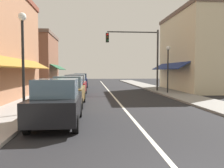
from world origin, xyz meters
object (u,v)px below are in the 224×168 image
at_px(parked_car_nearest_left, 57,102).
at_px(street_lamp_left_near, 23,47).
at_px(parked_car_third_left, 75,85).
at_px(parked_car_second_left, 69,91).
at_px(street_lamp_right_mid, 168,61).
at_px(parked_car_distant_left, 81,80).
at_px(traffic_signal_mast_arm, 140,50).
at_px(parked_car_far_left, 77,83).

distance_m(parked_car_nearest_left, street_lamp_left_near, 3.28).
bearing_deg(parked_car_nearest_left, parked_car_third_left, 90.03).
bearing_deg(parked_car_second_left, street_lamp_right_mid, 38.73).
xyz_separation_m(parked_car_distant_left, traffic_signal_mast_arm, (6.25, -6.93, 3.32)).
distance_m(parked_car_far_left, street_lamp_left_near, 13.11).
distance_m(street_lamp_left_near, street_lamp_right_mid, 13.68).
height_order(parked_car_far_left, traffic_signal_mast_arm, traffic_signal_mast_arm).
height_order(parked_car_nearest_left, parked_car_second_left, same).
height_order(parked_car_second_left, parked_car_distant_left, same).
height_order(parked_car_third_left, parked_car_distant_left, same).
height_order(parked_car_nearest_left, parked_car_third_left, same).
xyz_separation_m(traffic_signal_mast_arm, street_lamp_right_mid, (1.97, -2.46, -1.25)).
relative_size(parked_car_third_left, street_lamp_left_near, 0.89).
xyz_separation_m(parked_car_nearest_left, parked_car_third_left, (-0.05, 10.65, 0.00)).
bearing_deg(street_lamp_right_mid, parked_car_second_left, -142.33).
distance_m(parked_car_third_left, street_lamp_left_near, 9.44).
distance_m(parked_car_second_left, parked_car_third_left, 5.79).
relative_size(parked_car_third_left, traffic_signal_mast_arm, 0.67).
relative_size(parked_car_distant_left, street_lamp_left_near, 0.89).
distance_m(parked_car_third_left, parked_car_distant_left, 9.88).
relative_size(parked_car_second_left, parked_car_distant_left, 1.00).
bearing_deg(street_lamp_left_near, parked_car_distant_left, 85.11).
height_order(traffic_signal_mast_arm, street_lamp_right_mid, traffic_signal_mast_arm).
relative_size(parked_car_distant_left, street_lamp_right_mid, 0.96).
height_order(parked_car_second_left, traffic_signal_mast_arm, traffic_signal_mast_arm).
xyz_separation_m(parked_car_nearest_left, parked_car_distant_left, (-0.10, 20.53, 0.00)).
relative_size(parked_car_far_left, parked_car_distant_left, 1.00).
bearing_deg(parked_car_second_left, traffic_signal_mast_arm, 55.88).
relative_size(parked_car_third_left, parked_car_far_left, 1.00).
bearing_deg(parked_car_distant_left, parked_car_nearest_left, -91.24).
height_order(parked_car_nearest_left, traffic_signal_mast_arm, traffic_signal_mast_arm).
bearing_deg(parked_car_second_left, parked_car_far_left, 91.82).
xyz_separation_m(parked_car_far_left, traffic_signal_mast_arm, (6.29, -0.85, 3.32)).
height_order(parked_car_second_left, street_lamp_right_mid, street_lamp_right_mid).
bearing_deg(parked_car_distant_left, parked_car_third_left, -91.23).
relative_size(parked_car_far_left, traffic_signal_mast_arm, 0.67).
height_order(parked_car_third_left, parked_car_far_left, same).
height_order(parked_car_far_left, parked_car_distant_left, same).
height_order(parked_car_far_left, street_lamp_right_mid, street_lamp_right_mid).
distance_m(parked_car_nearest_left, street_lamp_right_mid, 13.94).
bearing_deg(street_lamp_right_mid, parked_car_nearest_left, -126.10).
relative_size(parked_car_distant_left, traffic_signal_mast_arm, 0.67).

